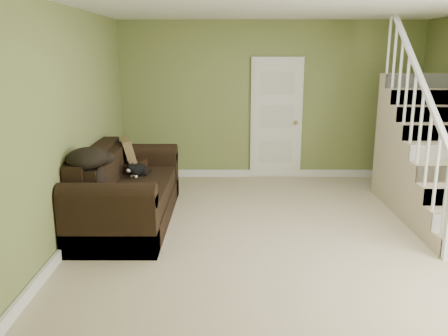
{
  "coord_description": "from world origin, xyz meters",
  "views": [
    {
      "loc": [
        -0.75,
        -5.2,
        2.12
      ],
      "look_at": [
        -0.77,
        0.38,
        0.73
      ],
      "focal_mm": 38.0,
      "sensor_mm": 36.0,
      "label": 1
    }
  ],
  "objects_px": {
    "sofa": "(125,194)",
    "side_table": "(124,182)",
    "cat": "(137,170)",
    "banana": "(123,195)"
  },
  "relations": [
    {
      "from": "sofa",
      "to": "side_table",
      "type": "height_order",
      "value": "sofa"
    },
    {
      "from": "sofa",
      "to": "banana",
      "type": "height_order",
      "value": "sofa"
    },
    {
      "from": "side_table",
      "to": "cat",
      "type": "distance_m",
      "value": 0.55
    },
    {
      "from": "sofa",
      "to": "cat",
      "type": "xyz_separation_m",
      "value": [
        0.11,
        0.33,
        0.24
      ]
    },
    {
      "from": "cat",
      "to": "banana",
      "type": "height_order",
      "value": "cat"
    },
    {
      "from": "side_table",
      "to": "banana",
      "type": "bearing_deg",
      "value": -77.95
    },
    {
      "from": "sofa",
      "to": "banana",
      "type": "relative_size",
      "value": 12.71
    },
    {
      "from": "sofa",
      "to": "side_table",
      "type": "xyz_separation_m",
      "value": [
        -0.17,
        0.72,
        -0.04
      ]
    },
    {
      "from": "banana",
      "to": "side_table",
      "type": "bearing_deg",
      "value": 59.51
    },
    {
      "from": "side_table",
      "to": "cat",
      "type": "bearing_deg",
      "value": -54.95
    }
  ]
}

